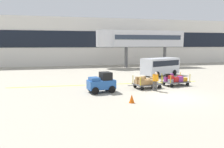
# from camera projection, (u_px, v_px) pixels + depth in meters

# --- Properties ---
(ground_plane) EXTENTS (120.00, 120.00, 0.00)m
(ground_plane) POSITION_uv_depth(u_px,v_px,m) (174.00, 97.00, 15.56)
(ground_plane) COLOR #A8A08E
(apron_lead_line) EXTENTS (18.06, 1.01, 0.01)m
(apron_lead_line) POSITION_uv_depth(u_px,v_px,m) (108.00, 84.00, 20.54)
(apron_lead_line) COLOR yellow
(apron_lead_line) RESTS_ON ground_plane
(terminal_building) EXTENTS (58.54, 2.51, 8.35)m
(terminal_building) POSITION_uv_depth(u_px,v_px,m) (103.00, 42.00, 40.01)
(terminal_building) COLOR silver
(terminal_building) RESTS_ON ground_plane
(jet_bridge) EXTENTS (14.44, 3.00, 5.92)m
(jet_bridge) POSITION_uv_depth(u_px,v_px,m) (137.00, 39.00, 35.20)
(jet_bridge) COLOR silver
(jet_bridge) RESTS_ON ground_plane
(baggage_tug) EXTENTS (2.25, 1.52, 1.58)m
(baggage_tug) POSITION_uv_depth(u_px,v_px,m) (102.00, 83.00, 17.05)
(baggage_tug) COLOR #2659A5
(baggage_tug) RESTS_ON ground_plane
(baggage_cart_lead) EXTENTS (3.08, 1.76, 1.10)m
(baggage_cart_lead) POSITION_uv_depth(u_px,v_px,m) (146.00, 82.00, 18.68)
(baggage_cart_lead) COLOR #4C4C4F
(baggage_cart_lead) RESTS_ON ground_plane
(baggage_cart_middle) EXTENTS (3.08, 1.76, 1.10)m
(baggage_cart_middle) POSITION_uv_depth(u_px,v_px,m) (175.00, 80.00, 19.83)
(baggage_cart_middle) COLOR #4C4C4F
(baggage_cart_middle) RESTS_ON ground_plane
(baggage_handler) EXTENTS (0.45, 0.46, 1.56)m
(baggage_handler) POSITION_uv_depth(u_px,v_px,m) (155.00, 80.00, 17.52)
(baggage_handler) COLOR #4C4C4C
(baggage_handler) RESTS_ON ground_plane
(shuttle_van) EXTENTS (5.16, 3.54, 2.10)m
(shuttle_van) POSITION_uv_depth(u_px,v_px,m) (160.00, 65.00, 26.12)
(shuttle_van) COLOR silver
(shuttle_van) RESTS_ON ground_plane
(safety_cone_near) EXTENTS (0.36, 0.36, 0.55)m
(safety_cone_near) POSITION_uv_depth(u_px,v_px,m) (132.00, 99.00, 14.04)
(safety_cone_near) COLOR #EA590F
(safety_cone_near) RESTS_ON ground_plane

